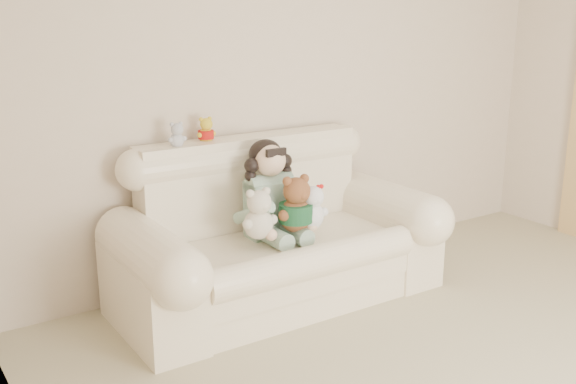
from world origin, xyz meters
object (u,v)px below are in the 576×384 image
at_px(brown_teddy, 296,199).
at_px(cream_teddy, 258,209).
at_px(seated_child, 270,188).
at_px(white_cat, 312,203).
at_px(sofa, 279,224).

relative_size(brown_teddy, cream_teddy, 1.15).
bearing_deg(cream_teddy, seated_child, 57.40).
relative_size(white_cat, cream_teddy, 0.92).
distance_m(seated_child, white_cat, 0.29).
bearing_deg(sofa, white_cat, -45.47).
bearing_deg(seated_child, brown_teddy, -72.78).
distance_m(seated_child, brown_teddy, 0.22).
height_order(brown_teddy, white_cat, brown_teddy).
xyz_separation_m(brown_teddy, white_cat, (0.11, -0.02, -0.04)).
bearing_deg(cream_teddy, sofa, 41.18).
bearing_deg(brown_teddy, cream_teddy, -171.40).
height_order(sofa, white_cat, sofa).
bearing_deg(white_cat, cream_teddy, 157.99).
height_order(seated_child, white_cat, seated_child).
xyz_separation_m(sofa, seated_child, (-0.02, 0.08, 0.22)).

